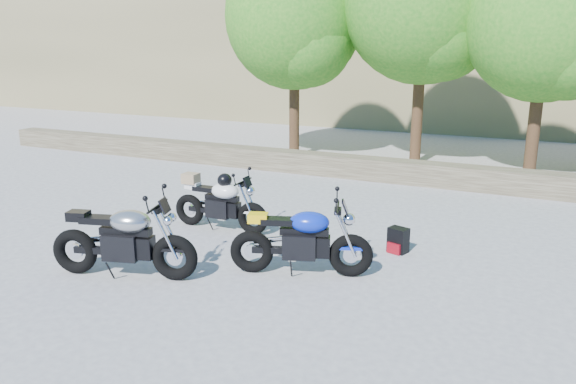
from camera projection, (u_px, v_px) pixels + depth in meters
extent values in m
plane|color=gray|center=(248.00, 254.00, 8.44)|extent=(90.00, 90.00, 0.00)
cube|color=#473E2F|center=(361.00, 168.00, 13.20)|extent=(22.00, 0.55, 0.50)
cylinder|color=#382314|center=(294.00, 103.00, 15.39)|extent=(0.28, 0.28, 3.02)
sphere|color=#21761A|center=(294.00, 16.00, 14.81)|extent=(3.67, 3.67, 3.67)
sphere|color=#21761A|center=(307.00, 41.00, 14.51)|extent=(2.38, 2.38, 2.38)
cylinder|color=#382314|center=(418.00, 100.00, 14.35)|extent=(0.28, 0.28, 3.36)
sphere|color=#21761A|center=(441.00, 26.00, 13.42)|extent=(2.64, 2.64, 2.64)
cylinder|color=#382314|center=(535.00, 117.00, 12.73)|extent=(0.28, 0.28, 2.91)
sphere|color=#21761A|center=(546.00, 17.00, 12.18)|extent=(3.54, 3.54, 3.54)
sphere|color=#21761A|center=(568.00, 46.00, 11.87)|extent=(2.29, 2.29, 2.29)
torus|color=black|center=(175.00, 258.00, 7.43)|extent=(0.65, 0.32, 0.63)
torus|color=black|center=(75.00, 251.00, 7.66)|extent=(0.65, 0.32, 0.63)
cylinder|color=silver|center=(175.00, 258.00, 7.43)|extent=(0.22, 0.10, 0.22)
cylinder|color=silver|center=(75.00, 251.00, 7.66)|extent=(0.22, 0.10, 0.22)
cube|color=black|center=(122.00, 246.00, 7.52)|extent=(0.54, 0.41, 0.36)
cube|color=black|center=(126.00, 231.00, 7.45)|extent=(0.71, 0.34, 0.10)
ellipsoid|color=#A7A7AB|center=(130.00, 221.00, 7.41)|extent=(0.65, 0.52, 0.30)
cube|color=black|center=(99.00, 220.00, 7.47)|extent=(0.54, 0.34, 0.09)
cube|color=black|center=(78.00, 216.00, 7.51)|extent=(0.32, 0.27, 0.13)
cylinder|color=black|center=(157.00, 206.00, 7.29)|extent=(0.21, 0.64, 0.03)
sphere|color=silver|center=(170.00, 219.00, 7.30)|extent=(0.18, 0.18, 0.18)
torus|color=black|center=(253.00, 218.00, 9.25)|extent=(0.55, 0.14, 0.55)
torus|color=black|center=(190.00, 210.00, 9.74)|extent=(0.55, 0.14, 0.55)
cylinder|color=silver|center=(253.00, 218.00, 9.25)|extent=(0.19, 0.04, 0.19)
cylinder|color=silver|center=(190.00, 210.00, 9.74)|extent=(0.19, 0.04, 0.19)
cube|color=black|center=(219.00, 208.00, 9.48)|extent=(0.42, 0.26, 0.31)
cube|color=black|center=(222.00, 198.00, 9.40)|extent=(0.60, 0.14, 0.09)
ellipsoid|color=silver|center=(225.00, 191.00, 9.35)|extent=(0.50, 0.34, 0.26)
cube|color=black|center=(206.00, 189.00, 9.50)|extent=(0.43, 0.19, 0.08)
cube|color=silver|center=(193.00, 185.00, 9.59)|extent=(0.24, 0.17, 0.11)
cylinder|color=black|center=(243.00, 182.00, 9.16)|extent=(0.03, 0.57, 0.03)
sphere|color=silver|center=(250.00, 191.00, 9.15)|extent=(0.15, 0.15, 0.15)
ellipsoid|color=black|center=(225.00, 180.00, 9.30)|extent=(0.24, 0.26, 0.23)
cube|color=#8C7351|center=(191.00, 178.00, 9.58)|extent=(0.26, 0.23, 0.17)
torus|color=black|center=(351.00, 255.00, 7.56)|extent=(0.62, 0.34, 0.60)
torus|color=black|center=(252.00, 252.00, 7.70)|extent=(0.62, 0.34, 0.60)
cylinder|color=silver|center=(351.00, 255.00, 7.56)|extent=(0.21, 0.10, 0.21)
cylinder|color=silver|center=(252.00, 252.00, 7.70)|extent=(0.21, 0.10, 0.21)
cube|color=black|center=(299.00, 246.00, 7.60)|extent=(0.52, 0.41, 0.34)
cube|color=black|center=(304.00, 231.00, 7.54)|extent=(0.67, 0.35, 0.09)
ellipsoid|color=#0B24AD|center=(309.00, 222.00, 7.50)|extent=(0.63, 0.52, 0.29)
cube|color=black|center=(279.00, 221.00, 7.54)|extent=(0.51, 0.35, 0.08)
cube|color=yellow|center=(258.00, 218.00, 7.56)|extent=(0.31, 0.26, 0.12)
cylinder|color=black|center=(338.00, 208.00, 7.41)|extent=(0.23, 0.60, 0.03)
sphere|color=silver|center=(349.00, 219.00, 7.43)|extent=(0.17, 0.17, 0.17)
cube|color=black|center=(398.00, 240.00, 8.48)|extent=(0.33, 0.28, 0.38)
cube|color=maroon|center=(394.00, 249.00, 8.42)|extent=(0.22, 0.11, 0.16)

